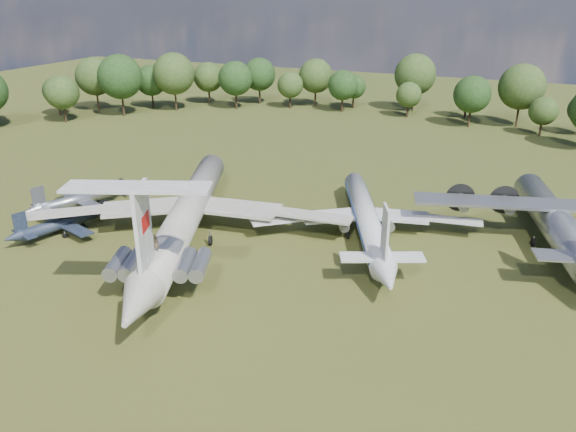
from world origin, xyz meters
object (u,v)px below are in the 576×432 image
at_px(small_prop_northwest, 78,202).
at_px(person_on_il62, 155,243).
at_px(il62_airliner, 188,218).
at_px(an12_transport, 554,226).
at_px(tu104_jet, 366,222).
at_px(small_prop_west, 61,226).

xyz_separation_m(small_prop_northwest, person_on_il62, (25.29, -15.62, 5.04)).
xyz_separation_m(il62_airliner, person_on_il62, (5.50, -13.86, 3.59)).
relative_size(an12_transport, person_on_il62, 20.48).
bearing_deg(tu104_jet, small_prop_west, 179.28).
xyz_separation_m(il62_airliner, small_prop_northwest, (-19.80, 1.76, -1.44)).
height_order(il62_airliner, person_on_il62, person_on_il62).
bearing_deg(an12_transport, tu104_jet, -178.04).
height_order(small_prop_northwest, person_on_il62, person_on_il62).
distance_m(small_prop_west, small_prop_northwest, 8.48).
relative_size(il62_airliner, small_prop_west, 3.52).
height_order(il62_airliner, small_prop_northwest, il62_airliner).
xyz_separation_m(small_prop_west, small_prop_northwest, (-4.02, 7.47, 0.09)).
height_order(tu104_jet, small_prop_west, tu104_jet).
bearing_deg(small_prop_west, person_on_il62, -4.27).
bearing_deg(tu104_jet, an12_transport, -6.33).
distance_m(il62_airliner, small_prop_west, 16.84).
distance_m(tu104_jet, an12_transport, 23.05).
bearing_deg(tu104_jet, small_prop_northwest, 167.45).
height_order(il62_airliner, an12_transport, il62_airliner).
xyz_separation_m(tu104_jet, an12_transport, (22.01, 6.82, 0.55)).
bearing_deg(small_prop_west, small_prop_northwest, 135.03).
relative_size(an12_transport, small_prop_west, 2.47).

